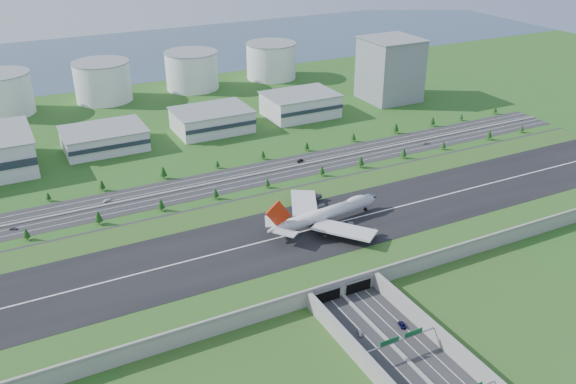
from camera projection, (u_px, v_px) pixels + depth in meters
name	position (u px, v px, depth m)	size (l,w,h in m)	color
ground	(294.00, 247.00, 327.58)	(1200.00, 1200.00, 0.00)	#2B5C1C
airfield_deck	(294.00, 240.00, 325.69)	(520.00, 100.00, 9.20)	gray
underpass_road	(407.00, 354.00, 246.49)	(38.80, 120.40, 8.00)	#28282B
sign_gantry_near	(401.00, 340.00, 248.45)	(38.70, 0.70, 9.80)	gray
north_expressway	(228.00, 180.00, 403.59)	(560.00, 36.00, 0.12)	#28282B
tree_row	(241.00, 172.00, 404.30)	(496.72, 48.69, 8.41)	#3D2819
hangar_mid_a	(104.00, 139.00, 451.90)	(58.00, 42.00, 15.00)	silver
hangar_mid_b	(212.00, 120.00, 486.11)	(58.00, 42.00, 17.00)	silver
hangar_mid_c	(300.00, 105.00, 518.28)	(58.00, 42.00, 19.00)	silver
office_tower	(390.00, 70.00, 553.09)	(46.00, 46.00, 55.00)	gray
fuel_tank_a	(2.00, 94.00, 519.10)	(50.00, 50.00, 35.00)	white
fuel_tank_b	(103.00, 82.00, 553.74)	(50.00, 50.00, 35.00)	white
fuel_tank_c	(192.00, 71.00, 588.39)	(50.00, 50.00, 35.00)	white
fuel_tank_d	(271.00, 61.00, 623.04)	(50.00, 50.00, 35.00)	white
bay_water	(105.00, 57.00, 711.76)	(1200.00, 260.00, 0.06)	#32495F
boeing_747	(326.00, 213.00, 331.01)	(75.40, 70.91, 23.34)	silver
car_0	(360.00, 333.00, 261.87)	(1.57, 3.90, 1.33)	#AFAEB3
car_2	(402.00, 325.00, 267.13)	(2.49, 5.40, 1.50)	#0A0A36
car_4	(13.00, 228.00, 343.97)	(1.78, 4.43, 1.51)	slate
car_5	(300.00, 161.00, 431.25)	(1.82, 5.22, 1.72)	black
car_6	(425.00, 143.00, 462.67)	(2.62, 5.68, 1.58)	silver
car_7	(106.00, 200.00, 375.51)	(1.99, 4.91, 1.42)	white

